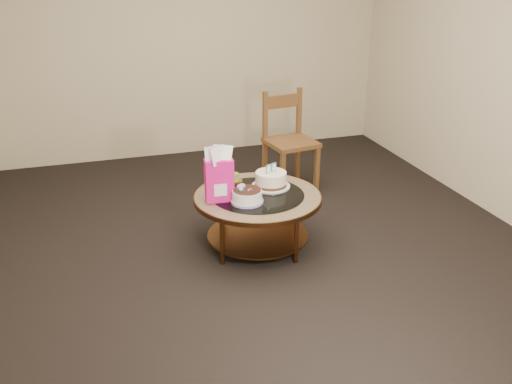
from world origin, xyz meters
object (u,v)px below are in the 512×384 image
object	(u,v)px
decorated_cake	(247,197)
cream_cake	(271,180)
dining_chair	(289,140)
gift_bag	(219,174)
coffee_table	(258,204)

from	to	relation	value
decorated_cake	cream_cake	distance (m)	0.36
cream_cake	dining_chair	distance (m)	1.15
decorated_cake	gift_bag	world-z (taller)	gift_bag
decorated_cake	dining_chair	world-z (taller)	dining_chair
coffee_table	dining_chair	world-z (taller)	dining_chair
coffee_table	decorated_cake	bearing A→B (deg)	-135.79
coffee_table	gift_bag	world-z (taller)	gift_bag
gift_bag	decorated_cake	bearing A→B (deg)	-23.84
decorated_cake	dining_chair	xyz separation A→B (m)	(0.81, 1.25, -0.01)
gift_bag	dining_chair	world-z (taller)	dining_chair
coffee_table	gift_bag	bearing A→B (deg)	-176.75
cream_cake	dining_chair	xyz separation A→B (m)	(0.54, 1.01, -0.03)
cream_cake	dining_chair	size ratio (longest dim) A/B	0.32
decorated_cake	cream_cake	size ratio (longest dim) A/B	0.80
cream_cake	gift_bag	distance (m)	0.51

